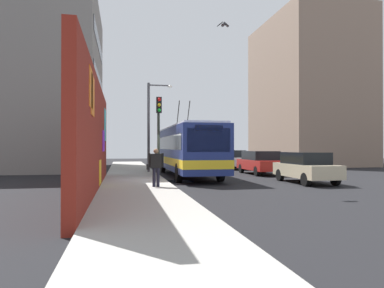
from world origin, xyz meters
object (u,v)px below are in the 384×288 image
at_px(parked_car_red, 260,162).
at_px(traffic_light, 159,124).
at_px(parked_car_white, 232,159).
at_px(parked_car_champagne, 306,167).
at_px(parked_car_silver, 214,157).
at_px(street_lamp, 151,120).
at_px(city_bus, 187,149).
at_px(pedestrian_at_curb, 156,164).

height_order(parked_car_red, traffic_light, traffic_light).
bearing_deg(parked_car_red, parked_car_white, -0.00).
distance_m(parked_car_champagne, parked_car_red, 6.11).
distance_m(parked_car_red, parked_car_silver, 12.65).
bearing_deg(parked_car_champagne, parked_car_red, -0.00).
bearing_deg(street_lamp, city_bus, -141.61).
distance_m(pedestrian_at_curb, street_lamp, 9.85).
xyz_separation_m(parked_car_red, traffic_light, (-4.09, 7.35, 2.24)).
distance_m(parked_car_champagne, street_lamp, 11.08).
xyz_separation_m(parked_car_champagne, parked_car_silver, (18.76, -0.00, 0.00)).
distance_m(parked_car_red, street_lamp, 7.99).
height_order(city_bus, parked_car_champagne, city_bus).
xyz_separation_m(city_bus, street_lamp, (2.59, 2.05, 1.94)).
xyz_separation_m(parked_car_champagne, parked_car_red, (6.11, -0.00, 0.00)).
bearing_deg(parked_car_red, pedestrian_at_curb, 134.54).
xyz_separation_m(traffic_light, street_lamp, (5.86, -0.10, 0.62)).
distance_m(parked_car_red, traffic_light, 8.70).
height_order(parked_car_white, traffic_light, traffic_light).
height_order(parked_car_white, street_lamp, street_lamp).
bearing_deg(parked_car_red, traffic_light, 119.09).
bearing_deg(traffic_light, parked_car_red, -60.91).
xyz_separation_m(parked_car_red, parked_car_silver, (12.65, -0.00, -0.00)).
height_order(parked_car_red, parked_car_silver, same).
bearing_deg(pedestrian_at_curb, city_bus, -20.98).
relative_size(parked_car_champagne, street_lamp, 0.69).
relative_size(parked_car_champagne, pedestrian_at_curb, 2.59).
bearing_deg(city_bus, parked_car_silver, -21.11).
bearing_deg(street_lamp, parked_car_white, -57.38).
height_order(parked_car_champagne, parked_car_white, same).
bearing_deg(parked_car_silver, pedestrian_at_curb, 158.94).
bearing_deg(traffic_light, parked_car_silver, -23.71).
bearing_deg(parked_car_champagne, city_bus, 44.53).
height_order(city_bus, street_lamp, street_lamp).
bearing_deg(parked_car_champagne, parked_car_silver, -0.00).
relative_size(parked_car_white, pedestrian_at_curb, 2.96).
xyz_separation_m(parked_car_white, pedestrian_at_curb, (-14.13, 7.84, 0.27)).
bearing_deg(parked_car_silver, parked_car_red, 180.00).
height_order(parked_car_red, street_lamp, street_lamp).
distance_m(parked_car_white, traffic_light, 13.01).
distance_m(pedestrian_at_curb, traffic_light, 4.16).
relative_size(parked_car_white, street_lamp, 0.79).
distance_m(parked_car_white, street_lamp, 9.07).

